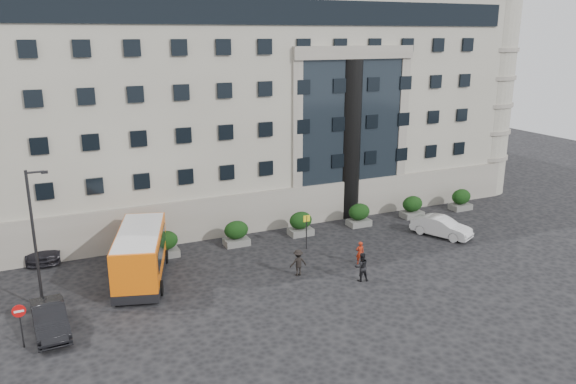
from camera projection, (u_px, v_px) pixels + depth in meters
name	position (u px, v px, depth m)	size (l,w,h in m)	color
ground	(261.00, 291.00, 33.70)	(120.00, 120.00, 0.00)	black
civic_building	(232.00, 99.00, 52.92)	(44.00, 24.00, 18.00)	gray
entrance_column	(350.00, 140.00, 45.75)	(1.80, 1.80, 13.00)	black
hedge_a	(165.00, 244.00, 38.68)	(1.80, 1.26, 1.84)	#5F5F5C
hedge_b	(236.00, 233.00, 40.76)	(1.80, 1.26, 1.84)	#5F5F5C
hedge_c	(301.00, 223.00, 42.84)	(1.80, 1.26, 1.84)	#5F5F5C
hedge_d	(359.00, 215.00, 44.92)	(1.80, 1.26, 1.84)	#5F5F5C
hedge_e	(412.00, 207.00, 47.00)	(1.80, 1.26, 1.84)	#5F5F5C
hedge_f	(461.00, 199.00, 49.08)	(1.80, 1.26, 1.84)	#5F5F5C
street_lamp	(35.00, 235.00, 30.37)	(1.16, 0.18, 8.00)	#262628
bus_stop_sign	(307.00, 226.00, 39.81)	(0.50, 0.08, 2.52)	#262628
no_entry_sign	(20.00, 317.00, 27.14)	(0.64, 0.16, 2.32)	#262628
minibus	(141.00, 253.00, 34.82)	(4.69, 8.10, 3.20)	orange
parked_car_b	(50.00, 319.00, 28.82)	(1.59, 4.55, 1.50)	black
parked_car_c	(46.00, 244.00, 38.96)	(2.20, 5.42, 1.57)	black
white_taxi	(441.00, 227.00, 42.63)	(1.59, 4.57, 1.51)	silver
pedestrian_a	(360.00, 253.00, 37.44)	(0.58, 0.38, 1.58)	#9C240F
pedestrian_b	(361.00, 267.00, 34.85)	(0.90, 0.70, 1.85)	black
pedestrian_c	(298.00, 263.00, 35.66)	(1.12, 0.64, 1.73)	black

